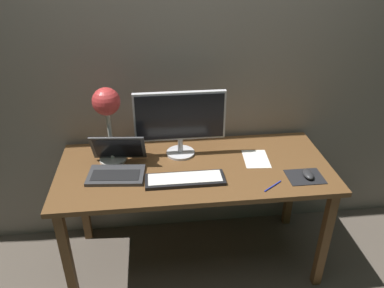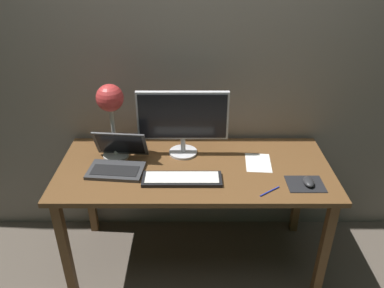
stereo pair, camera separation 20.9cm
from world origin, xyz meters
The scene contains 11 objects.
ground_plane centered at (0.00, 0.00, 0.00)m, with size 4.80×4.80×0.00m, color brown.
back_wall centered at (0.00, 0.40, 1.30)m, with size 4.80×0.06×2.60m, color gray.
desk centered at (0.00, 0.00, 0.66)m, with size 1.60×0.70×0.74m.
monitor centered at (-0.07, 0.15, 0.98)m, with size 0.54×0.17×0.41m.
keyboard_main centered at (-0.07, -0.15, 0.75)m, with size 0.44×0.14×0.03m.
laptop centered at (-0.45, 0.01, 0.80)m, with size 0.34×0.31×0.20m.
desk_lamp centered at (-0.48, 0.12, 1.08)m, with size 0.16×0.16×0.46m.
mousepad centered at (0.60, -0.18, 0.74)m, with size 0.20×0.16×0.00m, color black.
mouse centered at (0.62, -0.18, 0.76)m, with size 0.06×0.10×0.03m, color #28282B.
paper_sheet_near_mouse centered at (0.38, 0.04, 0.74)m, with size 0.15×0.21×0.00m, color white.
pen centered at (0.40, -0.25, 0.74)m, with size 0.01×0.01×0.14m, color #2633A5.
Camera 1 is at (-0.22, -1.87, 1.94)m, focal length 35.43 mm.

